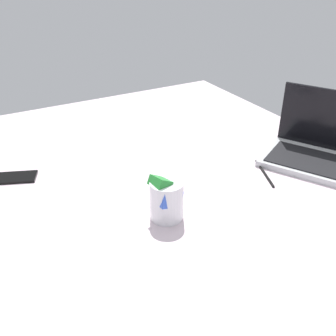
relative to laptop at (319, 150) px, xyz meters
The scene contains 5 objects.
bed_mattress 54.62cm from the laptop, 96.66° to the right, with size 180.00×140.00×18.00cm, color silver.
laptop is the anchor object (origin of this frame).
snack_cup 60.26cm from the laptop, 87.35° to the right, with size 9.00×9.00×13.39cm.
cell_phone 100.57cm from the laptop, 112.38° to the right, with size 6.80×14.00×0.80cm, color black.
charger_cable 21.85cm from the laptop, 95.68° to the right, with size 17.00×0.60×0.60cm, color black.
Camera 1 is at (83.46, -48.28, 81.92)cm, focal length 41.50 mm.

